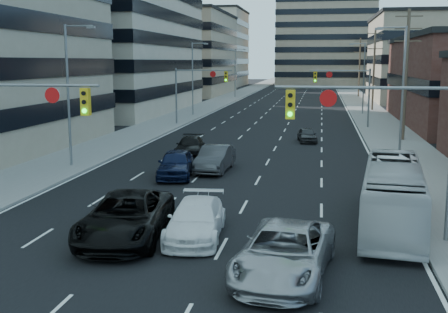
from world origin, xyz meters
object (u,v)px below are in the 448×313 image
transit_bus (393,195)px  white_van (196,220)px  black_pickup (126,217)px  silver_suv (285,252)px  sedan_blue (176,164)px

transit_bus → white_van: bearing=-154.0°
black_pickup → silver_suv: black_pickup is taller
silver_suv → white_van: bearing=143.8°
silver_suv → black_pickup: bearing=162.8°
white_van → silver_suv: (3.63, -3.40, 0.09)m
transit_bus → sedan_blue: bearing=150.1°
white_van → transit_bus: bearing=15.2°
black_pickup → sedan_blue: (-1.07, 11.63, -0.07)m
black_pickup → white_van: bearing=7.6°
black_pickup → white_van: (2.60, 0.61, -0.16)m
black_pickup → sedan_blue: black_pickup is taller
silver_suv → transit_bus: bearing=63.7°
black_pickup → silver_suv: (6.24, -2.79, -0.06)m
white_van → transit_bus: size_ratio=0.51×
transit_bus → sedan_blue: size_ratio=2.03×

